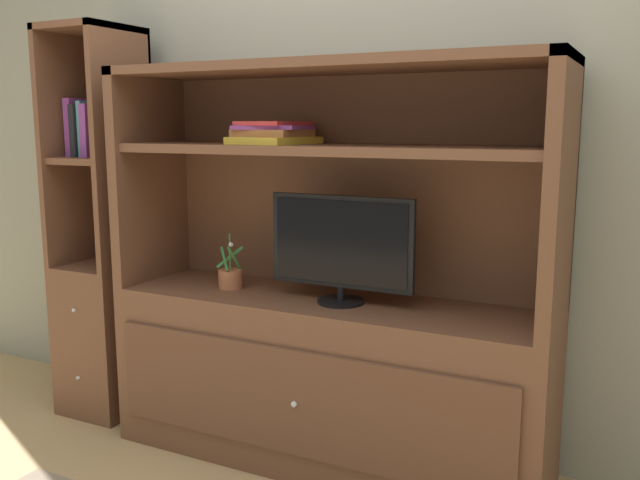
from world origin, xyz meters
The scene contains 7 objects.
painted_rear_wall centered at (0.00, 0.75, 1.40)m, with size 6.00×0.10×2.80m, color gray.
media_console centered at (0.00, 0.41, 0.52)m, with size 1.80×0.52×1.62m.
tv_monitor centered at (0.08, 0.37, 0.92)m, with size 0.60×0.19×0.43m.
potted_plant centered at (-0.45, 0.39, 0.74)m, with size 0.11×0.11×0.24m.
magazine_stack centered at (-0.23, 0.40, 1.35)m, with size 0.30×0.35×0.09m.
bookshelf_tall centered at (-1.19, 0.41, 0.63)m, with size 0.36×0.40×1.83m.
upright_book_row centered at (-1.25, 0.40, 1.37)m, with size 0.15×0.17×0.27m.
Camera 1 is at (1.18, -1.98, 1.39)m, focal length 38.11 mm.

